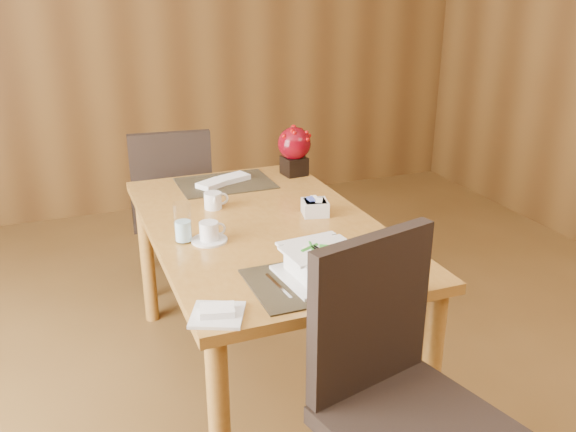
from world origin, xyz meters
name	(u,v)px	position (x,y,z in m)	size (l,w,h in m)	color
back_wall	(150,21)	(0.00, 3.00, 1.40)	(5.00, 0.02, 2.80)	brown
dining_table	(263,245)	(0.00, 0.60, 0.65)	(0.90, 1.50, 0.75)	#A5712D
placemat_near	(317,280)	(0.00, 0.05, 0.75)	(0.45, 0.33, 0.01)	black
placemat_far	(225,183)	(0.00, 1.15, 0.75)	(0.45, 0.33, 0.01)	black
soup_setting	(321,264)	(0.02, 0.06, 0.80)	(0.28, 0.28, 0.11)	silver
coffee_cup	(209,233)	(-0.25, 0.50, 0.78)	(0.14, 0.14, 0.08)	silver
water_glass	(183,223)	(-0.34, 0.53, 0.83)	(0.07, 0.07, 0.15)	white
creamer_jug	(213,201)	(-0.14, 0.84, 0.79)	(0.10, 0.10, 0.07)	silver
sugar_caddy	(315,208)	(0.24, 0.61, 0.78)	(0.11, 0.11, 0.06)	silver
berry_decor	(294,148)	(0.37, 1.17, 0.89)	(0.17, 0.17, 0.25)	black
napkins_far	(225,180)	(0.00, 1.15, 0.77)	(0.28, 0.10, 0.02)	white
bread_plate	(217,315)	(-0.37, -0.05, 0.76)	(0.15, 0.15, 0.01)	silver
near_chair	(395,384)	(0.10, -0.31, 0.56)	(0.56, 0.56, 1.00)	black
far_chair	(172,201)	(-0.19, 1.60, 0.54)	(0.49, 0.49, 0.95)	black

